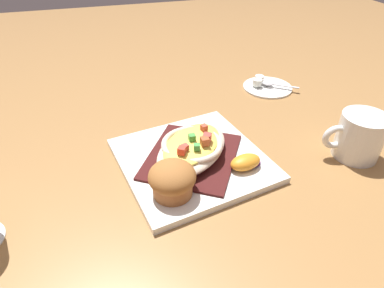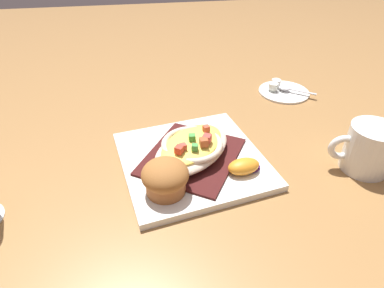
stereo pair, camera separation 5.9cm
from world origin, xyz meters
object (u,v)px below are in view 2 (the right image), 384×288
Objects in this scene: orange_garnish at (244,166)px; creamer_saucer at (284,91)px; coffee_mug at (367,151)px; square_plate at (192,160)px; creamer_cup_0 at (276,83)px; gratin_dish at (192,147)px; muffin at (165,177)px; creamer_cup_1 at (273,86)px; spoon at (287,88)px.

orange_garnish is 0.53× the size of creamer_saucer.
square_plate is at bearing -12.18° from coffee_mug.
creamer_saucer is at bearing 116.76° from creamer_cup_0.
gratin_dish is 0.10m from muffin.
creamer_cup_1 is (0.02, 0.02, 0.00)m from creamer_cup_0.
muffin is 0.66× the size of coffee_mug.
square_plate is 0.10m from orange_garnish.
orange_garnish is (-0.08, 0.05, 0.02)m from square_plate.
creamer_cup_1 is at bearing -11.67° from creamer_saucer.
creamer_cup_0 is (0.01, -0.03, 0.01)m from creamer_saucer.
spoon is 0.04m from creamer_cup_1.
coffee_mug is 4.79× the size of creamer_cup_0.
spoon is at bearing -86.99° from coffee_mug.
creamer_cup_0 is (-0.33, -0.35, -0.02)m from muffin.
muffin is 0.47m from creamer_saucer.
muffin is at bearing 42.95° from spoon.
gratin_dish is 2.34× the size of spoon.
creamer_cup_1 is at bearing -133.15° from muffin.
coffee_mug is 0.31m from creamer_saucer.
coffee_mug reaches higher than gratin_dish.
gratin_dish is 2.63× the size of muffin.
coffee_mug is at bearing 167.85° from gratin_dish.
creamer_saucer is at bearing -139.10° from square_plate.
square_plate is 0.31m from coffee_mug.
creamer_cup_0 is at bearing -134.89° from square_plate.
creamer_cup_0 is 1.00× the size of creamer_cup_1.
orange_garnish is (-0.08, 0.05, -0.01)m from gratin_dish.
creamer_saucer is 1.51× the size of spoon.
creamer_cup_0 is (-0.19, -0.33, -0.01)m from orange_garnish.
creamer_cup_1 is (0.03, -0.01, 0.01)m from creamer_saucer.
gratin_dish reaches higher than creamer_saucer.
creamer_saucer is at bearing -123.74° from orange_garnish.
muffin is 0.48m from creamer_cup_0.
square_plate is 10.55× the size of creamer_cup_0.
creamer_saucer is (-0.28, -0.25, -0.03)m from gratin_dish.
gratin_dish is 8.32× the size of creamer_cup_0.
creamer_cup_0 is at bearing -84.06° from coffee_mug.
orange_garnish reaches higher than creamer_cup_0.
muffin reaches higher than orange_garnish.
spoon is (-0.29, -0.24, -0.02)m from gratin_dish.
gratin_dish is at bearing 45.14° from creamer_cup_0.
gratin_dish is 0.10m from orange_garnish.
muffin is at bearing 46.85° from creamer_cup_1.
creamer_saucer is at bearing -136.16° from muffin.
creamer_cup_0 reaches higher than square_plate.
coffee_mug reaches higher than creamer_cup_0.
spoon is 0.04m from creamer_cup_0.
orange_garnish is at bearing 55.07° from spoon.
creamer_cup_1 is at bearing -135.38° from gratin_dish.
creamer_saucer is 0.03m from creamer_cup_0.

